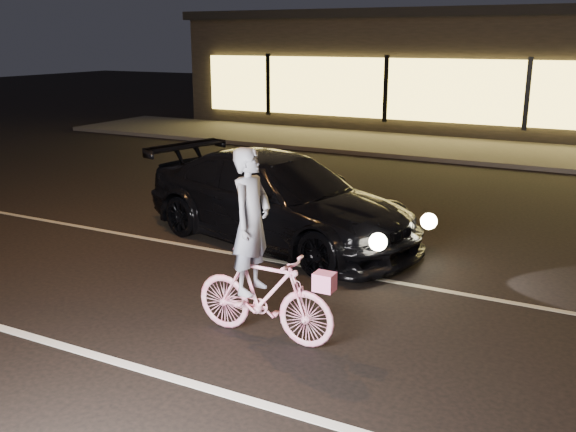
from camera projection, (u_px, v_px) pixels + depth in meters
The scene contains 7 objects.
ground at pixel (327, 339), 7.18m from camera, with size 90.00×90.00×0.00m, color black.
lane_stripe_near at pixel (260, 404), 5.89m from camera, with size 60.00×0.12×0.01m, color silver.
lane_stripe_far at pixel (386, 280), 8.89m from camera, with size 60.00×0.10×0.01m, color gray.
sidewalk at pixel (513, 154), 18.27m from camera, with size 30.00×4.00×0.12m, color #383533.
storefront at pixel (545, 70), 22.81m from camera, with size 25.40×8.42×4.20m.
cyclist at pixel (260, 273), 7.02m from camera, with size 1.70×0.59×2.14m.
sedan at pixel (279, 199), 10.41m from camera, with size 5.30×3.17×1.44m.
Camera 1 is at (2.63, -6.01, 3.25)m, focal length 40.00 mm.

